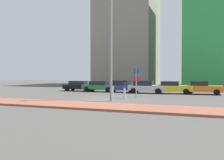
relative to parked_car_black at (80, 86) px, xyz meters
The scene contains 14 objects.
ground_plane 11.09m from the parked_car_black, 48.15° to the right, with size 120.00×120.00×0.00m, color #4C4947.
sidewalk_brick 15.27m from the parked_car_black, 61.07° to the right, with size 40.00×3.13×0.14m, color #93513D.
parked_car_black is the anchor object (origin of this frame).
parked_car_green 3.07m from the parked_car_black, ahead, with size 4.60×1.93×1.38m.
parked_car_blue 5.89m from the parked_car_black, ahead, with size 4.34×2.04×1.49m.
parked_car_silver 9.06m from the parked_car_black, ahead, with size 4.33×2.22×1.48m.
parked_car_yellow 12.01m from the parked_car_black, ahead, with size 4.63×2.20×1.44m.
parked_car_orange 15.31m from the parked_car_black, ahead, with size 4.15×2.17×1.46m.
parking_sign_post 11.22m from the parked_car_black, 33.43° to the right, with size 0.59×0.18×2.78m.
parking_meter 11.07m from the parked_car_black, 40.12° to the right, with size 0.18×0.14×1.50m.
street_lamp 13.39m from the parked_car_black, 50.25° to the right, with size 0.70×0.36×8.78m.
traffic_bollard_near 11.76m from the parked_car_black, 42.30° to the right, with size 0.18×0.18×0.96m, color #B7B7BC.
traffic_bollard_mid 9.16m from the parked_car_black, 41.05° to the right, with size 0.12×0.12×1.02m, color #B7B7BC.
building_under_construction 24.24m from the parked_car_black, 89.03° to the left, with size 11.81×14.53×20.93m, color gray.
Camera 1 is at (7.40, -19.43, 2.18)m, focal length 37.28 mm.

